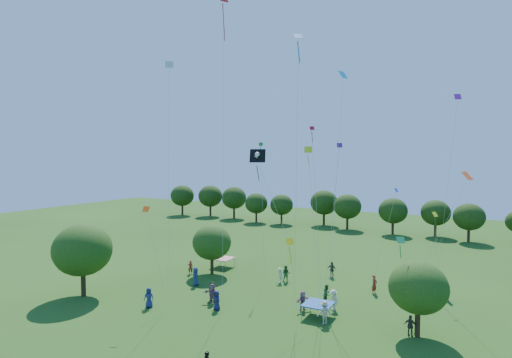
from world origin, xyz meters
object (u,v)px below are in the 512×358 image
at_px(near_tree_west, 83,250).
at_px(tent_blue, 318,304).
at_px(near_tree_north, 212,242).
at_px(tent_red_stripe, 223,258).
at_px(near_tree_east, 418,288).
at_px(red_high_kite, 223,52).
at_px(pirate_kite, 258,158).

distance_m(near_tree_west, tent_blue, 21.70).
height_order(near_tree_north, tent_blue, near_tree_north).
xyz_separation_m(near_tree_west, tent_blue, (20.68, 5.69, -3.28)).
bearing_deg(tent_red_stripe, near_tree_east, -21.09).
bearing_deg(red_high_kite, tent_red_stripe, 123.88).
height_order(near_tree_east, pirate_kite, pirate_kite).
xyz_separation_m(near_tree_west, near_tree_north, (6.40, 11.45, -0.81)).
height_order(near_tree_west, tent_blue, near_tree_west).
bearing_deg(pirate_kite, near_tree_north, 140.93).
height_order(tent_red_stripe, red_high_kite, red_high_kite).
bearing_deg(near_tree_north, pirate_kite, -39.07).
bearing_deg(red_high_kite, near_tree_east, 4.14).
bearing_deg(near_tree_west, pirate_kite, 10.85).
distance_m(near_tree_west, tent_red_stripe, 15.81).
xyz_separation_m(tent_red_stripe, red_high_kite, (6.49, -9.67, 20.68)).
xyz_separation_m(near_tree_west, pirate_kite, (16.59, 3.18, 8.42)).
height_order(near_tree_east, tent_red_stripe, near_tree_east).
relative_size(near_tree_north, red_high_kite, 0.21).
distance_m(near_tree_north, tent_red_stripe, 3.77).
height_order(near_tree_north, near_tree_east, near_tree_north).
xyz_separation_m(near_tree_north, tent_red_stripe, (-0.44, 2.82, -2.47)).
height_order(near_tree_north, pirate_kite, pirate_kite).
bearing_deg(tent_blue, red_high_kite, -172.52).
xyz_separation_m(near_tree_east, tent_blue, (-7.42, -0.05, -2.51)).
bearing_deg(red_high_kite, pirate_kite, -19.03).
xyz_separation_m(near_tree_west, near_tree_east, (28.10, 5.74, -0.76)).
relative_size(tent_red_stripe, red_high_kite, 0.09).
relative_size(near_tree_west, tent_blue, 3.04).
height_order(near_tree_west, tent_red_stripe, near_tree_west).
bearing_deg(near_tree_west, near_tree_north, 60.80).
bearing_deg(tent_blue, near_tree_north, 158.01).
bearing_deg(tent_red_stripe, tent_blue, -30.27).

